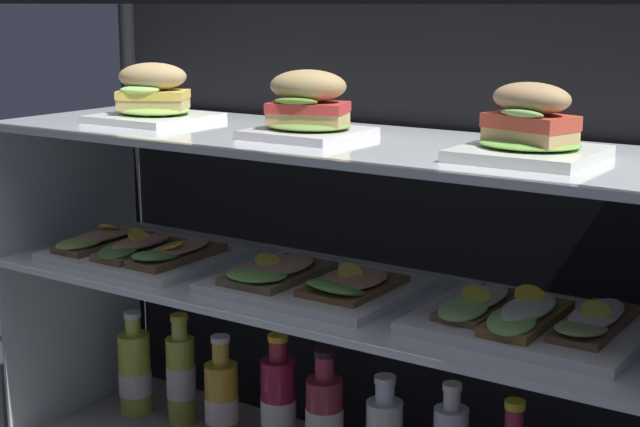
{
  "coord_description": "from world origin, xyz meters",
  "views": [
    {
      "loc": [
        0.9,
        -1.34,
        0.9
      ],
      "look_at": [
        0.0,
        0.0,
        0.55
      ],
      "focal_mm": 53.72,
      "sensor_mm": 36.0,
      "label": 1
    }
  ],
  "objects_px": {
    "plated_roll_sandwich_near_right_corner": "(308,111)",
    "juice_bottle_front_left_end": "(278,405)",
    "juice_bottle_front_fourth": "(324,423)",
    "plated_roll_sandwich_right_of_center": "(530,132)",
    "open_sandwich_tray_near_right_corner": "(532,318)",
    "juice_bottle_front_second": "(181,377)",
    "juice_bottle_back_center": "(135,372)",
    "open_sandwich_tray_far_right": "(311,281)",
    "juice_bottle_back_left": "(222,401)",
    "open_sandwich_tray_left_of_center": "(140,250)",
    "plated_roll_sandwich_mid_left": "(152,100)"
  },
  "relations": [
    {
      "from": "plated_roll_sandwich_near_right_corner",
      "to": "juice_bottle_front_left_end",
      "type": "bearing_deg",
      "value": 146.81
    },
    {
      "from": "juice_bottle_front_fourth",
      "to": "plated_roll_sandwich_right_of_center",
      "type": "bearing_deg",
      "value": -10.96
    },
    {
      "from": "open_sandwich_tray_near_right_corner",
      "to": "juice_bottle_front_second",
      "type": "height_order",
      "value": "open_sandwich_tray_near_right_corner"
    },
    {
      "from": "open_sandwich_tray_near_right_corner",
      "to": "juice_bottle_front_left_end",
      "type": "distance_m",
      "value": 0.62
    },
    {
      "from": "juice_bottle_back_center",
      "to": "juice_bottle_front_left_end",
      "type": "height_order",
      "value": "juice_bottle_front_left_end"
    },
    {
      "from": "plated_roll_sandwich_near_right_corner",
      "to": "juice_bottle_back_center",
      "type": "relative_size",
      "value": 0.78
    },
    {
      "from": "open_sandwich_tray_far_right",
      "to": "plated_roll_sandwich_near_right_corner",
      "type": "bearing_deg",
      "value": 158.05
    },
    {
      "from": "open_sandwich_tray_near_right_corner",
      "to": "juice_bottle_front_fourth",
      "type": "bearing_deg",
      "value": 172.68
    },
    {
      "from": "open_sandwich_tray_far_right",
      "to": "juice_bottle_back_left",
      "type": "xyz_separation_m",
      "value": [
        -0.27,
        0.07,
        -0.31
      ]
    },
    {
      "from": "juice_bottle_front_left_end",
      "to": "juice_bottle_front_fourth",
      "type": "distance_m",
      "value": 0.12
    },
    {
      "from": "juice_bottle_front_second",
      "to": "juice_bottle_back_left",
      "type": "relative_size",
      "value": 1.05
    },
    {
      "from": "plated_roll_sandwich_near_right_corner",
      "to": "juice_bottle_front_second",
      "type": "xyz_separation_m",
      "value": [
        -0.39,
        0.09,
        -0.6
      ]
    },
    {
      "from": "open_sandwich_tray_near_right_corner",
      "to": "juice_bottle_back_left",
      "type": "height_order",
      "value": "open_sandwich_tray_near_right_corner"
    },
    {
      "from": "open_sandwich_tray_left_of_center",
      "to": "open_sandwich_tray_far_right",
      "type": "relative_size",
      "value": 1.0
    },
    {
      "from": "open_sandwich_tray_far_right",
      "to": "open_sandwich_tray_near_right_corner",
      "type": "relative_size",
      "value": 1.0
    },
    {
      "from": "juice_bottle_front_second",
      "to": "juice_bottle_front_fourth",
      "type": "distance_m",
      "value": 0.38
    },
    {
      "from": "open_sandwich_tray_far_right",
      "to": "open_sandwich_tray_left_of_center",
      "type": "bearing_deg",
      "value": -177.95
    },
    {
      "from": "plated_roll_sandwich_right_of_center",
      "to": "juice_bottle_back_center",
      "type": "distance_m",
      "value": 1.09
    },
    {
      "from": "plated_roll_sandwich_near_right_corner",
      "to": "juice_bottle_front_left_end",
      "type": "xyz_separation_m",
      "value": [
        -0.13,
        0.09,
        -0.59
      ]
    },
    {
      "from": "open_sandwich_tray_near_right_corner",
      "to": "juice_bottle_front_fourth",
      "type": "xyz_separation_m",
      "value": [
        -0.42,
        0.05,
        -0.3
      ]
    },
    {
      "from": "open_sandwich_tray_far_right",
      "to": "open_sandwich_tray_near_right_corner",
      "type": "distance_m",
      "value": 0.4
    },
    {
      "from": "open_sandwich_tray_far_right",
      "to": "juice_bottle_back_center",
      "type": "height_order",
      "value": "open_sandwich_tray_far_right"
    },
    {
      "from": "juice_bottle_back_center",
      "to": "juice_bottle_back_left",
      "type": "bearing_deg",
      "value": -2.47
    },
    {
      "from": "plated_roll_sandwich_right_of_center",
      "to": "juice_bottle_back_left",
      "type": "height_order",
      "value": "plated_roll_sandwich_right_of_center"
    },
    {
      "from": "open_sandwich_tray_far_right",
      "to": "plated_roll_sandwich_mid_left",
      "type": "bearing_deg",
      "value": 176.65
    },
    {
      "from": "plated_roll_sandwich_near_right_corner",
      "to": "open_sandwich_tray_near_right_corner",
      "type": "relative_size",
      "value": 0.52
    },
    {
      "from": "plated_roll_sandwich_mid_left",
      "to": "open_sandwich_tray_near_right_corner",
      "type": "xyz_separation_m",
      "value": [
        0.78,
        -0.0,
        -0.29
      ]
    },
    {
      "from": "juice_bottle_back_center",
      "to": "plated_roll_sandwich_right_of_center",
      "type": "bearing_deg",
      "value": -5.41
    },
    {
      "from": "plated_roll_sandwich_mid_left",
      "to": "plated_roll_sandwich_right_of_center",
      "type": "distance_m",
      "value": 0.77
    },
    {
      "from": "open_sandwich_tray_left_of_center",
      "to": "juice_bottle_front_fourth",
      "type": "bearing_deg",
      "value": 12.76
    },
    {
      "from": "juice_bottle_front_left_end",
      "to": "juice_bottle_front_fourth",
      "type": "xyz_separation_m",
      "value": [
        0.12,
        -0.02,
        0.0
      ]
    },
    {
      "from": "open_sandwich_tray_far_right",
      "to": "juice_bottle_back_center",
      "type": "distance_m",
      "value": 0.61
    },
    {
      "from": "juice_bottle_front_second",
      "to": "juice_bottle_front_left_end",
      "type": "height_order",
      "value": "juice_bottle_front_left_end"
    },
    {
      "from": "open_sandwich_tray_left_of_center",
      "to": "juice_bottle_back_left",
      "type": "bearing_deg",
      "value": 31.97
    },
    {
      "from": "juice_bottle_back_left",
      "to": "juice_bottle_back_center",
      "type": "bearing_deg",
      "value": 177.53
    },
    {
      "from": "plated_roll_sandwich_near_right_corner",
      "to": "open_sandwich_tray_far_right",
      "type": "distance_m",
      "value": 0.29
    },
    {
      "from": "open_sandwich_tray_left_of_center",
      "to": "juice_bottle_front_second",
      "type": "xyz_separation_m",
      "value": [
        -0.01,
        0.11,
        -0.3
      ]
    },
    {
      "from": "juice_bottle_front_fourth",
      "to": "open_sandwich_tray_left_of_center",
      "type": "bearing_deg",
      "value": -167.24
    },
    {
      "from": "juice_bottle_front_left_end",
      "to": "plated_roll_sandwich_near_right_corner",
      "type": "bearing_deg",
      "value": -33.19
    },
    {
      "from": "open_sandwich_tray_left_of_center",
      "to": "open_sandwich_tray_far_right",
      "type": "bearing_deg",
      "value": 2.05
    },
    {
      "from": "plated_roll_sandwich_mid_left",
      "to": "juice_bottle_front_second",
      "type": "distance_m",
      "value": 0.6
    },
    {
      "from": "juice_bottle_front_left_end",
      "to": "plated_roll_sandwich_right_of_center",
      "type": "bearing_deg",
      "value": -10.48
    },
    {
      "from": "plated_roll_sandwich_mid_left",
      "to": "open_sandwich_tray_left_of_center",
      "type": "relative_size",
      "value": 0.58
    },
    {
      "from": "open_sandwich_tray_far_right",
      "to": "juice_bottle_front_fourth",
      "type": "relative_size",
      "value": 1.37
    },
    {
      "from": "juice_bottle_back_left",
      "to": "juice_bottle_front_fourth",
      "type": "distance_m",
      "value": 0.25
    },
    {
      "from": "plated_roll_sandwich_near_right_corner",
      "to": "juice_bottle_front_second",
      "type": "bearing_deg",
      "value": 166.67
    },
    {
      "from": "juice_bottle_front_second",
      "to": "open_sandwich_tray_near_right_corner",
      "type": "bearing_deg",
      "value": -5.66
    },
    {
      "from": "plated_roll_sandwich_right_of_center",
      "to": "juice_bottle_front_second",
      "type": "distance_m",
      "value": 0.99
    },
    {
      "from": "plated_roll_sandwich_near_right_corner",
      "to": "plated_roll_sandwich_right_of_center",
      "type": "relative_size",
      "value": 0.92
    },
    {
      "from": "open_sandwich_tray_far_right",
      "to": "juice_bottle_back_left",
      "type": "height_order",
      "value": "open_sandwich_tray_far_right"
    }
  ]
}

